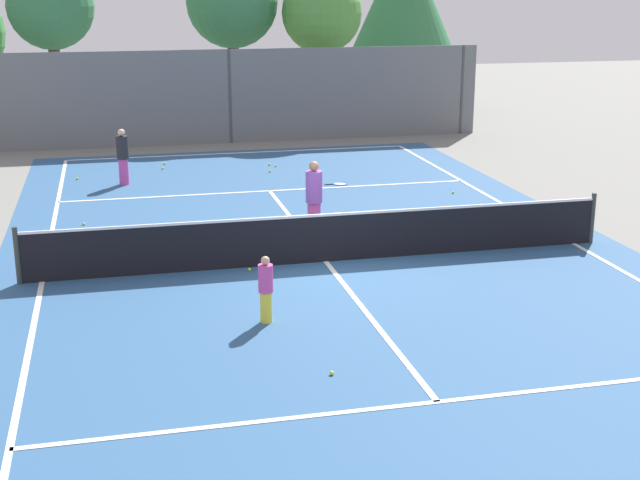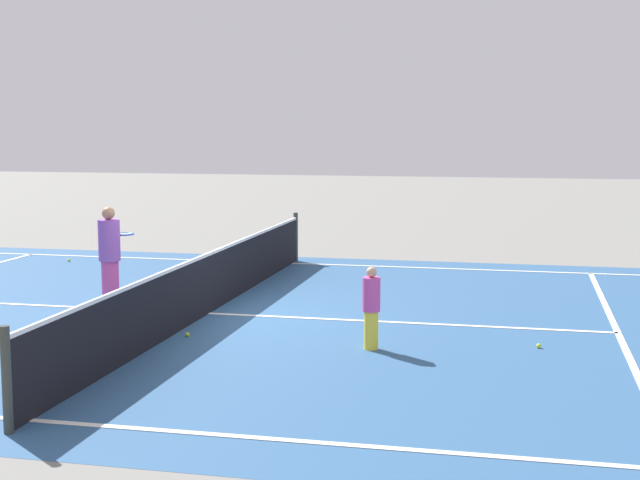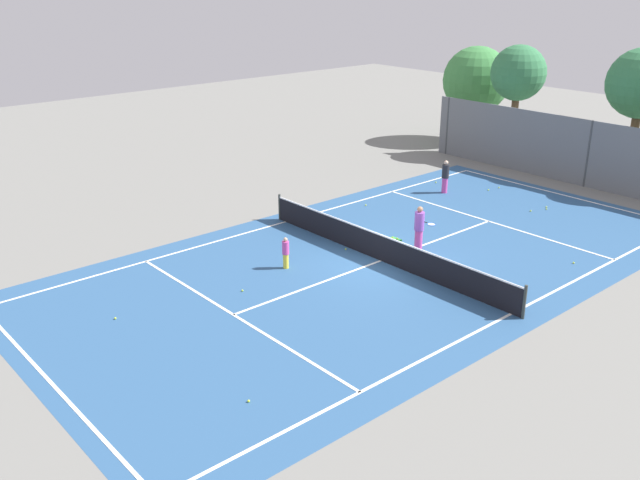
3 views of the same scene
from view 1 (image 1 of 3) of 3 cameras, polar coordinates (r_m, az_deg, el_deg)
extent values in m
plane|color=slate|center=(17.99, 0.36, -1.39)|extent=(80.00, 80.00, 0.00)
cube|color=#2D5684|center=(17.99, 0.36, -1.39)|extent=(13.00, 25.00, 0.00)
cube|color=white|center=(17.58, -17.35, -2.56)|extent=(0.10, 24.00, 0.01)
cube|color=white|center=(19.95, 15.90, -0.21)|extent=(0.10, 24.00, 0.01)
cube|color=white|center=(29.44, -5.17, 5.57)|extent=(11.00, 0.10, 0.01)
cube|color=white|center=(12.30, 7.51, -10.23)|extent=(11.00, 0.10, 0.01)
cube|color=white|center=(24.03, -3.24, 3.16)|extent=(11.00, 0.10, 0.01)
cube|color=white|center=(17.98, 0.36, -1.37)|extent=(0.10, 12.80, 0.01)
cylinder|color=#333833|center=(17.46, -18.81, -0.95)|extent=(0.10, 0.10, 1.10)
cylinder|color=#333833|center=(20.01, 17.02, 1.35)|extent=(0.10, 0.10, 1.10)
cube|color=black|center=(17.85, 0.36, 0.06)|extent=(11.80, 0.03, 0.95)
cube|color=white|center=(17.71, 0.37, 1.61)|extent=(11.80, 0.04, 0.05)
cube|color=slate|center=(31.15, -5.79, 9.12)|extent=(18.00, 0.06, 3.20)
cylinder|color=#3F4447|center=(31.15, -5.79, 9.12)|extent=(0.12, 0.12, 3.20)
cylinder|color=#3F4447|center=(33.34, 9.05, 9.47)|extent=(0.12, 0.12, 3.20)
cylinder|color=brown|center=(33.26, -16.46, 9.23)|extent=(0.39, 0.39, 3.47)
sphere|color=#337547|center=(33.06, -16.87, 14.13)|extent=(2.98, 2.98, 2.98)
cylinder|color=brown|center=(38.38, 5.24, 9.96)|extent=(0.46, 0.46, 2.50)
cylinder|color=brown|center=(34.29, -5.52, 9.96)|extent=(0.42, 0.42, 3.41)
sphere|color=#337547|center=(34.09, -5.66, 14.93)|extent=(3.38, 3.38, 3.38)
cylinder|color=brown|center=(34.01, 0.11, 9.79)|extent=(0.33, 0.33, 3.18)
sphere|color=#4C8E3D|center=(33.80, 0.11, 14.34)|extent=(2.96, 2.96, 2.96)
cylinder|color=#D14799|center=(25.30, -12.44, 4.29)|extent=(0.26, 0.26, 0.72)
cylinder|color=#232328|center=(25.17, -12.54, 5.80)|extent=(0.33, 0.33, 0.63)
sphere|color=beige|center=(25.10, -12.59, 6.73)|extent=(0.20, 0.20, 0.20)
cylinder|color=#D14799|center=(19.59, -0.38, 1.31)|extent=(0.29, 0.29, 0.79)
cylinder|color=purple|center=(19.41, -0.39, 3.43)|extent=(0.36, 0.36, 0.70)
sphere|color=#A37556|center=(19.31, -0.39, 4.75)|extent=(0.22, 0.22, 0.22)
cylinder|color=black|center=(19.47, 0.57, 3.58)|extent=(0.20, 0.03, 0.03)
torus|color=blue|center=(19.52, 1.29, 3.61)|extent=(0.34, 0.34, 0.03)
cylinder|color=silver|center=(19.52, 1.29, 3.61)|extent=(0.28, 0.28, 0.00)
cylinder|color=yellow|center=(14.81, -3.47, -4.30)|extent=(0.20, 0.20, 0.53)
cylinder|color=#D14799|center=(14.64, -3.50, -2.47)|extent=(0.25, 0.25, 0.47)
sphere|color=tan|center=(14.54, -3.52, -1.32)|extent=(0.14, 0.14, 0.14)
cube|color=green|center=(19.00, -2.13, 0.14)|extent=(0.47, 0.35, 0.36)
sphere|color=#CCE533|center=(18.92, -2.41, 0.74)|extent=(0.07, 0.07, 0.07)
sphere|color=#CCE533|center=(19.00, -1.89, 0.81)|extent=(0.07, 0.07, 0.07)
sphere|color=#CCE533|center=(27.89, -9.91, 4.85)|extent=(0.07, 0.07, 0.07)
sphere|color=#CCE533|center=(23.95, 8.52, 3.02)|extent=(0.07, 0.07, 0.07)
sphere|color=#CCE533|center=(27.17, -2.85, 4.77)|extent=(0.07, 0.07, 0.07)
sphere|color=#CCE533|center=(26.31, -15.26, 3.82)|extent=(0.07, 0.07, 0.07)
sphere|color=#CCE533|center=(18.03, -7.91, -1.40)|extent=(0.07, 0.07, 0.07)
sphere|color=#CCE533|center=(27.20, -10.03, 4.55)|extent=(0.07, 0.07, 0.07)
sphere|color=#CCE533|center=(27.38, -3.26, 4.85)|extent=(0.07, 0.07, 0.07)
sphere|color=#CCE533|center=(21.34, -14.88, 1.00)|extent=(0.07, 0.07, 0.07)
sphere|color=#CCE533|center=(17.45, -4.53, -1.89)|extent=(0.07, 0.07, 0.07)
sphere|color=#CCE533|center=(26.42, -3.23, 4.43)|extent=(0.07, 0.07, 0.07)
sphere|color=#CCE533|center=(12.96, 0.76, -8.50)|extent=(0.07, 0.07, 0.07)
camera|label=2|loc=(15.39, -51.92, 0.99)|focal=50.70mm
camera|label=3|loc=(20.37, 81.01, 15.21)|focal=39.01mm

